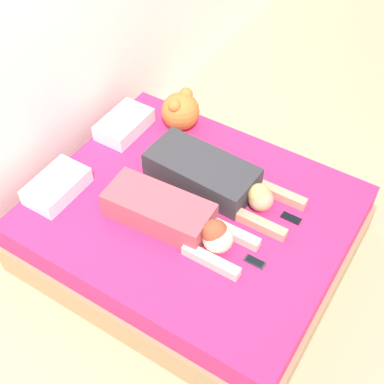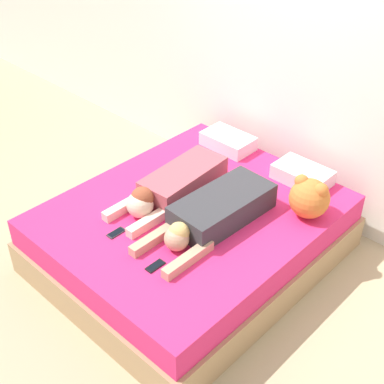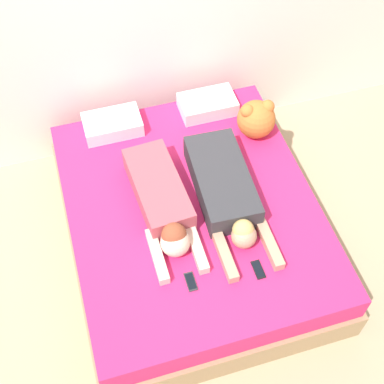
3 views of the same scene
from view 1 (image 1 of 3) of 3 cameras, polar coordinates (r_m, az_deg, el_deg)
name	(u,v)px [view 1 (image 1 of 3)]	position (r m, az deg, el deg)	size (l,w,h in m)	color
ground_plane	(192,249)	(4.14, 0.00, -6.06)	(12.00, 12.00, 0.00)	tan
wall_back	(37,55)	(3.85, -16.25, 13.87)	(12.00, 0.06, 2.60)	white
bed	(192,229)	(3.94, 0.00, -3.95)	(1.82, 2.17, 0.50)	tan
pillow_head_left	(57,186)	(3.91, -14.23, 0.61)	(0.45, 0.28, 0.12)	white
pillow_head_right	(124,124)	(4.31, -7.24, 7.18)	(0.45, 0.28, 0.12)	white
person_left	(175,217)	(3.55, -1.86, -2.72)	(0.36, 1.07, 0.23)	#B24C59
person_right	(212,177)	(3.81, 2.17, 1.65)	(0.41, 1.16, 0.20)	#333338
cell_phone_left	(255,262)	(3.47, 6.71, -7.38)	(0.06, 0.14, 0.01)	#2D2D33
cell_phone_right	(291,218)	(3.73, 10.52, -2.75)	(0.06, 0.14, 0.01)	black
plush_toy	(181,110)	(4.25, -1.23, 8.70)	(0.30, 0.30, 0.32)	orange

